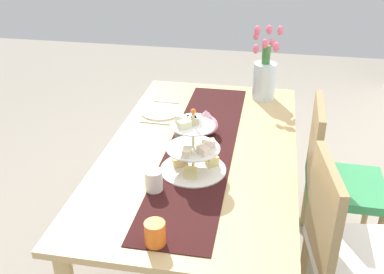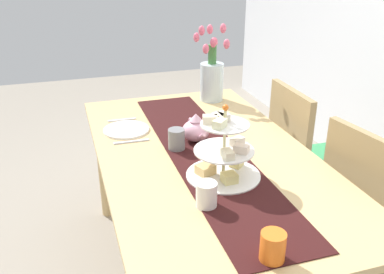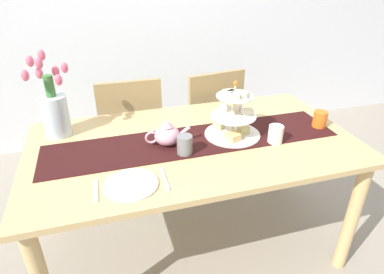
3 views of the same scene
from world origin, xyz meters
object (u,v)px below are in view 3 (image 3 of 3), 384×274
at_px(tiered_cake_stand, 233,118).
at_px(mug_orange, 320,119).
at_px(dinner_plate_left, 131,185).
at_px(knife_left, 165,179).
at_px(chair_right, 208,120).
at_px(mug_grey, 185,145).
at_px(fork_left, 96,191).
at_px(tulip_vase, 54,109).
at_px(dining_table, 193,157).
at_px(teapot, 167,134).
at_px(chair_left, 131,130).
at_px(mug_white_text, 276,134).

distance_m(tiered_cake_stand, mug_orange, 0.51).
distance_m(dinner_plate_left, knife_left, 0.15).
bearing_deg(chair_right, mug_orange, -61.20).
bearing_deg(mug_grey, fork_left, -156.90).
relative_size(tulip_vase, knife_left, 2.63).
height_order(dining_table, mug_grey, mug_grey).
bearing_deg(teapot, dinner_plate_left, -127.04).
xyz_separation_m(chair_left, fork_left, (-0.25, -0.99, 0.25)).
relative_size(teapot, fork_left, 1.59).
bearing_deg(mug_grey, mug_white_text, -2.82).
xyz_separation_m(tiered_cake_stand, mug_grey, (-0.30, -0.11, -0.05)).
xyz_separation_m(fork_left, knife_left, (0.29, 0.00, 0.00)).
distance_m(dinner_plate_left, fork_left, 0.15).
bearing_deg(tulip_vase, dining_table, -21.87).
relative_size(chair_right, mug_orange, 9.58).
distance_m(chair_right, dinner_plate_left, 1.23).
relative_size(chair_left, chair_right, 1.00).
bearing_deg(dinner_plate_left, mug_orange, 12.90).
bearing_deg(chair_right, dinner_plate_left, -124.80).
bearing_deg(chair_right, knife_left, -118.74).
height_order(chair_right, tiered_cake_stand, tiered_cake_stand).
relative_size(tiered_cake_stand, tulip_vase, 0.68).
height_order(chair_left, tiered_cake_stand, tiered_cake_stand).
distance_m(dining_table, mug_white_text, 0.45).
height_order(chair_right, fork_left, chair_right).
bearing_deg(mug_white_text, mug_orange, 15.38).
height_order(chair_right, knife_left, chair_right).
bearing_deg(chair_left, mug_grey, -77.18).
height_order(chair_right, mug_orange, chair_right).
bearing_deg(dining_table, chair_right, 65.00).
bearing_deg(teapot, chair_left, 99.86).
xyz_separation_m(fork_left, mug_orange, (1.24, 0.25, 0.04)).
bearing_deg(dining_table, tulip_vase, 158.13).
distance_m(dinner_plate_left, mug_grey, 0.34).
bearing_deg(fork_left, mug_white_text, 9.97).
xyz_separation_m(teapot, fork_left, (-0.37, -0.30, -0.06)).
xyz_separation_m(chair_right, knife_left, (-0.54, -0.99, 0.25)).
bearing_deg(chair_left, dinner_plate_left, -95.94).
xyz_separation_m(tulip_vase, mug_orange, (1.41, -0.32, -0.10)).
height_order(teapot, fork_left, teapot).
relative_size(dining_table, teapot, 7.11).
height_order(teapot, tulip_vase, tulip_vase).
distance_m(chair_left, fork_left, 1.05).
bearing_deg(knife_left, fork_left, 180.00).
distance_m(tulip_vase, fork_left, 0.61).
bearing_deg(fork_left, chair_left, 75.91).
bearing_deg(knife_left, chair_right, 61.26).
relative_size(dining_table, chair_right, 1.86).
height_order(fork_left, mug_grey, mug_grey).
bearing_deg(chair_left, mug_white_text, -51.33).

